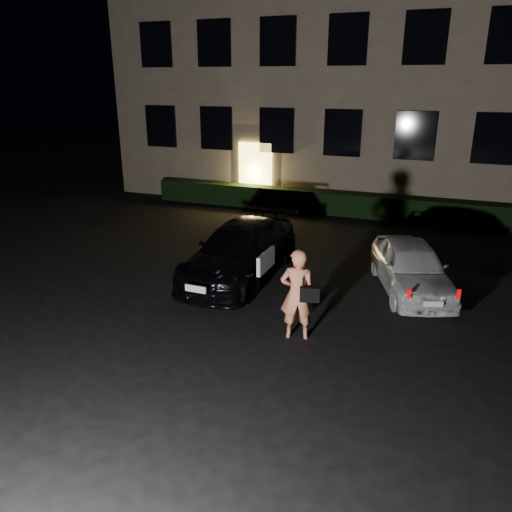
% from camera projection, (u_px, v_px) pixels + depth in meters
% --- Properties ---
extents(ground, '(80.00, 80.00, 0.00)m').
position_uv_depth(ground, '(221.00, 339.00, 9.96)').
color(ground, black).
rests_on(ground, ground).
extents(building, '(20.00, 8.11, 12.00)m').
position_uv_depth(building, '(366.00, 52.00, 21.13)').
color(building, '#726451').
rests_on(building, ground).
extents(hedge, '(15.00, 0.70, 0.85)m').
position_uv_depth(hedge, '(336.00, 203.00, 19.05)').
color(hedge, black).
rests_on(hedge, ground).
extents(sedan, '(2.07, 4.85, 1.37)m').
position_uv_depth(sedan, '(241.00, 251.00, 12.95)').
color(sedan, black).
rests_on(sedan, ground).
extents(hatch, '(2.59, 3.91, 1.24)m').
position_uv_depth(hatch, '(411.00, 267.00, 12.05)').
color(hatch, silver).
rests_on(hatch, ground).
extents(man, '(0.86, 0.62, 1.87)m').
position_uv_depth(man, '(298.00, 294.00, 9.75)').
color(man, '#DE7A57').
rests_on(man, ground).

